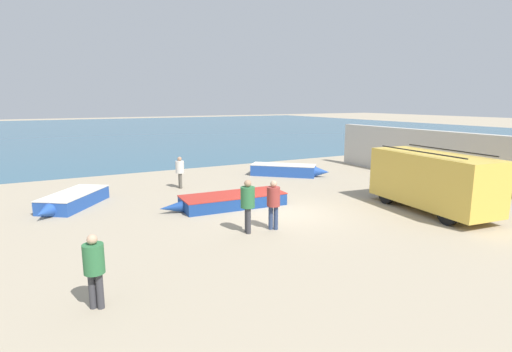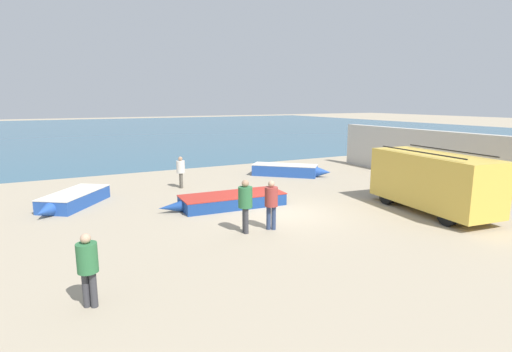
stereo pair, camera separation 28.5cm
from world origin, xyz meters
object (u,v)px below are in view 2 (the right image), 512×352
(fishing_rowboat_1, at_px, (73,199))
(fisherman_0, at_px, (181,169))
(parked_van, at_px, (432,180))
(fisherman_1, at_px, (245,201))
(fisherman_2, at_px, (271,200))
(fishing_rowboat_0, at_px, (230,200))
(fisherman_3, at_px, (88,264))
(fishing_rowboat_2, at_px, (288,170))

(fishing_rowboat_1, relative_size, fisherman_0, 2.36)
(parked_van, bearing_deg, fisherman_1, 88.30)
(fisherman_2, bearing_deg, parked_van, -65.97)
(fishing_rowboat_0, height_order, fisherman_2, fisherman_2)
(parked_van, height_order, fisherman_0, parked_van)
(fisherman_2, xyz_separation_m, fisherman_3, (-6.08, -2.77, -0.04))
(fishing_rowboat_2, height_order, fisherman_1, fisherman_1)
(fishing_rowboat_0, relative_size, fishing_rowboat_2, 1.33)
(fisherman_2, distance_m, fisherman_3, 6.68)
(parked_van, xyz_separation_m, fishing_rowboat_0, (-6.78, 4.48, -1.02))
(fishing_rowboat_2, bearing_deg, fisherman_2, -82.66)
(fishing_rowboat_1, distance_m, fisherman_2, 8.84)
(fisherman_3, bearing_deg, fishing_rowboat_1, 30.08)
(fisherman_1, bearing_deg, fisherman_2, -173.41)
(fishing_rowboat_1, bearing_deg, fisherman_3, 34.68)
(fishing_rowboat_1, height_order, fisherman_0, fisherman_0)
(fisherman_3, bearing_deg, fishing_rowboat_0, -12.70)
(parked_van, height_order, fisherman_3, parked_van)
(fishing_rowboat_1, distance_m, fisherman_3, 9.38)
(fishing_rowboat_2, distance_m, fisherman_2, 10.21)
(fishing_rowboat_1, height_order, fisherman_3, fisherman_3)
(parked_van, bearing_deg, fisherman_2, 88.04)
(fisherman_1, bearing_deg, fishing_rowboat_1, -39.84)
(fisherman_0, distance_m, fisherman_2, 7.98)
(parked_van, distance_m, fisherman_1, 7.78)
(fishing_rowboat_1, bearing_deg, fishing_rowboat_2, 134.30)
(fishing_rowboat_0, distance_m, fisherman_1, 3.58)
(fishing_rowboat_1, relative_size, fishing_rowboat_2, 0.95)
(fisherman_2, bearing_deg, fishing_rowboat_2, -2.98)
(fishing_rowboat_2, relative_size, fisherman_3, 2.41)
(fishing_rowboat_2, distance_m, fisherman_3, 16.33)
(fishing_rowboat_0, bearing_deg, fisherman_1, 77.88)
(fisherman_0, xyz_separation_m, fisherman_1, (-0.21, -7.84, 0.12))
(fishing_rowboat_2, bearing_deg, fisherman_3, -94.48)
(fishing_rowboat_0, distance_m, fisherman_0, 4.58)
(fisherman_3, bearing_deg, fisherman_2, -34.07)
(fisherman_0, relative_size, fisherman_3, 0.97)
(fishing_rowboat_0, height_order, fisherman_3, fisherman_3)
(parked_van, height_order, fisherman_1, parked_van)
(parked_van, distance_m, fisherman_3, 12.96)
(fisherman_0, bearing_deg, fishing_rowboat_0, -76.55)
(fisherman_2, bearing_deg, fishing_rowboat_0, 32.93)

